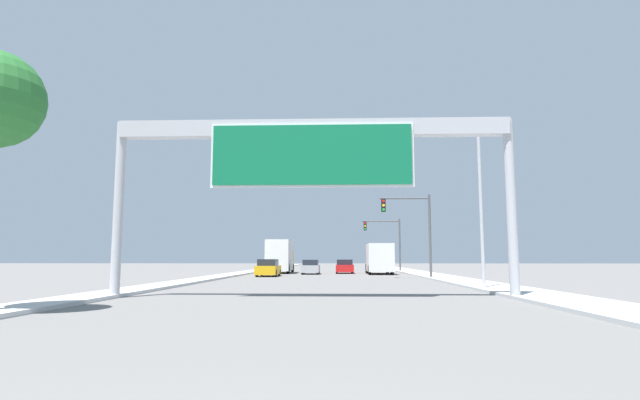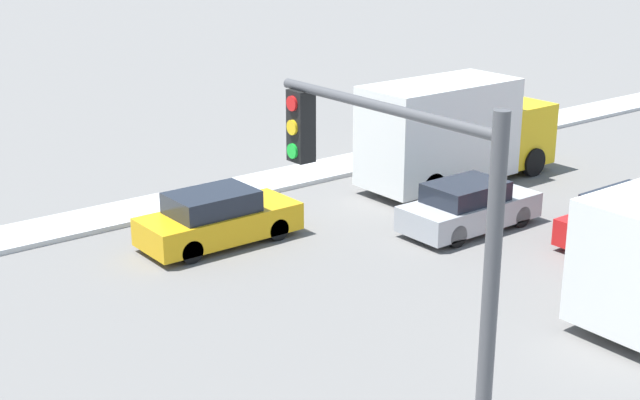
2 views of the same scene
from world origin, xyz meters
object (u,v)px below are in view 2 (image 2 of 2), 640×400
(car_far_center, at_px, (469,207))
(traffic_light_near_intersection, at_px, (417,267))
(car_mid_left, at_px, (631,219))
(car_far_right, at_px, (218,219))
(truck_box_primary, at_px, (454,132))

(car_far_center, xyz_separation_m, traffic_light_near_intersection, (9.02, -10.87, 3.83))
(car_mid_left, bearing_deg, car_far_right, -127.64)
(car_far_center, distance_m, car_mid_left, 4.46)
(car_far_right, height_order, traffic_light_near_intersection, traffic_light_near_intersection)
(truck_box_primary, height_order, traffic_light_near_intersection, traffic_light_near_intersection)
(car_far_center, bearing_deg, car_far_right, -118.98)
(car_far_right, relative_size, car_mid_left, 0.99)
(car_far_right, bearing_deg, truck_box_primary, 90.00)
(car_mid_left, bearing_deg, truck_box_primary, 178.55)
(car_far_right, distance_m, car_mid_left, 11.46)
(traffic_light_near_intersection, bearing_deg, car_far_center, 129.69)
(truck_box_primary, bearing_deg, traffic_light_near_intersection, -47.79)
(car_far_center, xyz_separation_m, car_mid_left, (3.50, 2.76, 0.01))
(car_far_center, height_order, truck_box_primary, truck_box_primary)
(car_mid_left, xyz_separation_m, truck_box_primary, (-7.00, 0.18, 1.09))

